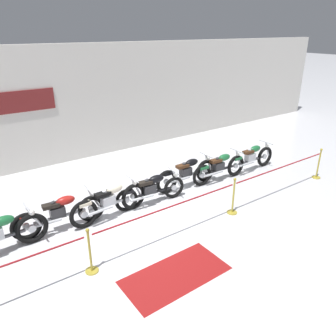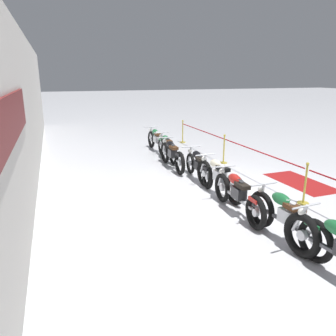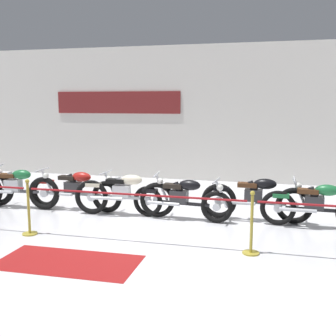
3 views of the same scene
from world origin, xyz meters
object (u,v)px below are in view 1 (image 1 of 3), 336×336
Objects in this scene: motorcycle_red_2 at (60,214)px; stanchion_far_left at (108,234)px; motorcycle_black_5 at (187,173)px; motorcycle_green_6 at (220,167)px; stanchion_far_right at (318,168)px; stanchion_mid_left at (90,257)px; motorcycle_green_7 at (251,158)px; motorcycle_black_4 at (151,190)px; stanchion_mid_right at (233,201)px; floor_banner at (175,275)px; motorcycle_cream_3 at (110,202)px.

motorcycle_red_2 is 0.19× the size of stanchion_far_left.
motorcycle_green_6 is at bearing -11.09° from motorcycle_black_5.
stanchion_far_right is (7.65, -0.00, -0.40)m from stanchion_far_left.
motorcycle_green_7 is at bearing 14.29° from stanchion_mid_left.
stanchion_mid_left reaches higher than motorcycle_black_4.
stanchion_far_right is (3.98, 0.00, 0.00)m from stanchion_mid_right.
motorcycle_black_5 reaches higher than motorcycle_green_7.
motorcycle_green_7 is at bearing -1.74° from motorcycle_green_6.
floor_banner is (0.93, -1.09, -0.75)m from stanchion_far_left.
motorcycle_green_6 is at bearing 19.97° from stanchion_far_left.
motorcycle_black_4 is 2.07× the size of stanchion_mid_left.
floor_banner is (0.10, -2.79, -0.48)m from motorcycle_cream_3.
motorcycle_green_6 is (3.98, 0.06, -0.01)m from motorcycle_cream_3.
motorcycle_green_7 is 6.92m from stanchion_mid_left.
motorcycle_black_5 is at bearing 28.58° from stanchion_far_left.
stanchion_mid_left is at bearing 180.00° from stanchion_far_right.
motorcycle_cream_3 reaches higher than motorcycle_green_7.
motorcycle_black_5 is 1.04× the size of floor_banner.
stanchion_far_left is (-6.28, -1.71, 0.29)m from motorcycle_green_7.
motorcycle_black_5 is at bearing 174.03° from motorcycle_green_7.
stanchion_mid_right and stanchion_far_right have the same top height.
motorcycle_black_4 is at bearing 162.98° from stanchion_far_right.
motorcycle_cream_3 is at bearing 149.07° from stanchion_mid_right.
motorcycle_green_7 is at bearing 15.22° from stanchion_far_left.
stanchion_far_left is at bearing -164.78° from motorcycle_green_7.
stanchion_mid_right is 3.98m from stanchion_far_right.
stanchion_far_left is 5.62× the size of floor_banner.
motorcycle_black_4 is 1.55m from motorcycle_black_5.
motorcycle_green_7 is at bearing 0.22° from motorcycle_black_4.
motorcycle_red_2 is 4.49m from stanchion_mid_right.
motorcycle_red_2 is at bearing 89.83° from stanchion_mid_left.
motorcycle_cream_3 is at bearing -179.15° from motorcycle_green_6.
motorcycle_black_4 is 1.01× the size of motorcycle_green_6.
stanchion_mid_right is at bearing -0.00° from stanchion_far_left.
motorcycle_cream_3 is at bearing -8.32° from motorcycle_red_2.
motorcycle_green_7 is 2.12× the size of stanchion_far_right.
stanchion_far_left is at bearing -141.43° from motorcycle_black_4.
motorcycle_cream_3 is at bearing -179.84° from motorcycle_green_7.
floor_banner is at bearing -158.17° from stanchion_mid_right.
motorcycle_black_5 is at bearing 1.50° from motorcycle_red_2.
stanchion_mid_left is at bearing -165.71° from motorcycle_green_7.
motorcycle_green_7 is 2.12× the size of stanchion_mid_right.
motorcycle_red_2 is 5.24m from motorcycle_green_6.
motorcycle_cream_3 is 2.14× the size of stanchion_mid_right.
motorcycle_green_6 is at bearing 0.85° from motorcycle_cream_3.
floor_banner is at bearing -88.03° from motorcycle_cream_3.
motorcycle_cream_3 is 3.98m from motorcycle_green_6.
motorcycle_black_4 is at bearing -0.06° from motorcycle_cream_3.
stanchion_far_right is at bearing 0.00° from stanchion_mid_left.
stanchion_far_left is 11.75× the size of stanchion_mid_left.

